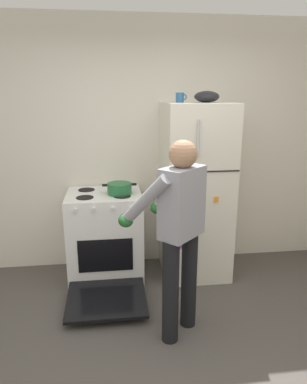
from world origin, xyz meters
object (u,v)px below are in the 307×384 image
(refrigerator, at_px, (196,192))
(mixing_bowl, at_px, (207,97))
(person_cook, at_px, (177,223))
(coffee_mug, at_px, (180,97))
(red_pot, at_px, (119,188))
(stove_range, at_px, (105,237))

(refrigerator, relative_size, mixing_bowl, 7.41)
(person_cook, xyz_separation_m, coffee_mug, (0.21, 1.05, 0.92))
(red_pot, relative_size, coffee_mug, 3.08)
(coffee_mug, bearing_deg, refrigerator, -15.83)
(refrigerator, xyz_separation_m, person_cook, (-0.39, -1.00, 0.04))
(stove_range, relative_size, person_cook, 0.77)
(red_pot, xyz_separation_m, coffee_mug, (0.63, 0.10, 0.88))
(stove_range, height_order, mixing_bowl, mixing_bowl)
(refrigerator, height_order, coffee_mug, coffee_mug)
(refrigerator, height_order, person_cook, refrigerator)
(red_pot, distance_m, coffee_mug, 1.09)
(red_pot, bearing_deg, coffee_mug, 9.09)
(refrigerator, distance_m, mixing_bowl, 0.97)
(person_cook, xyz_separation_m, red_pot, (-0.41, 0.95, 0.04))
(red_pot, height_order, coffee_mug, coffee_mug)
(mixing_bowl, bearing_deg, stove_range, -179.00)
(refrigerator, xyz_separation_m, red_pot, (-0.80, -0.05, 0.08))
(mixing_bowl, bearing_deg, coffee_mug, 169.01)
(refrigerator, xyz_separation_m, coffee_mug, (-0.18, 0.05, 0.96))
(refrigerator, height_order, red_pot, refrigerator)
(refrigerator, xyz_separation_m, stove_range, (-0.96, -0.02, -0.46))
(coffee_mug, bearing_deg, person_cook, -101.50)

